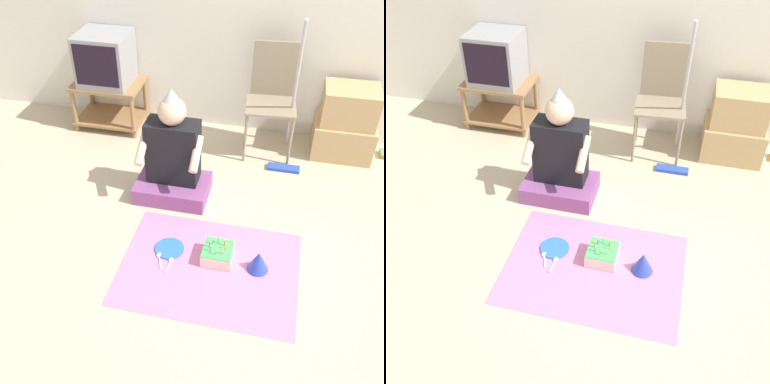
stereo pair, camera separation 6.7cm
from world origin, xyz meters
The scene contains 13 objects.
ground_plane centered at (0.00, 0.00, 0.00)m, with size 16.00×16.00×0.00m, color beige.
tv_stand centered at (-1.48, 1.72, 0.27)m, with size 0.66×0.47×0.45m.
tv centered at (-1.48, 1.73, 0.69)m, with size 0.47×0.45×0.47m.
folding_chair centered at (0.08, 1.65, 0.56)m, with size 0.46×0.43×0.97m.
cardboard_box_stack centered at (0.75, 1.71, 0.30)m, with size 0.53×0.43×0.64m.
dust_mop centered at (0.27, 1.42, 0.39)m, with size 0.28×0.44×1.30m.
person_seated centered at (-0.59, 0.77, 0.32)m, with size 0.58×0.41×0.93m.
party_cloth centered at (-0.14, 0.04, 0.00)m, with size 1.20×0.92×0.01m.
birthday_cake centered at (-0.10, 0.13, 0.06)m, with size 0.21×0.21×0.15m.
party_hat_blue centered at (0.18, 0.10, 0.08)m, with size 0.15×0.15×0.15m.
paper_plate centered at (-0.45, 0.14, 0.01)m, with size 0.21×0.21×0.01m.
plastic_spoon_near centered at (-0.50, 0.05, 0.01)m, with size 0.07×0.14×0.01m.
plastic_spoon_far centered at (-0.41, 0.02, 0.01)m, with size 0.04×0.15×0.01m.
Camera 2 is at (0.27, -1.98, 2.32)m, focal length 42.00 mm.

